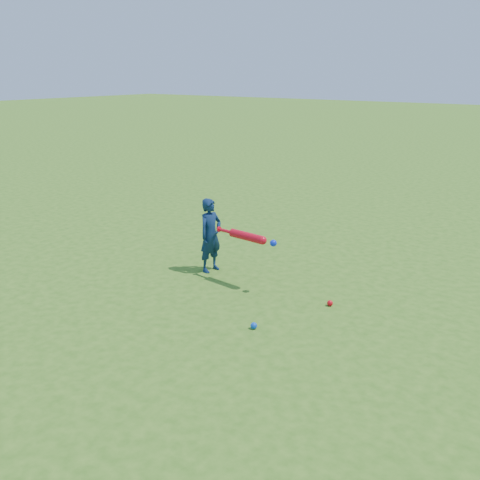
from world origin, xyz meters
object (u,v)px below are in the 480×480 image
(child, at_px, (211,235))
(ground_ball_red, at_px, (330,303))
(ground_ball_blue, at_px, (254,326))
(bat_swing, at_px, (250,237))

(child, xyz_separation_m, ground_ball_red, (1.76, -0.09, -0.45))
(child, bearing_deg, ground_ball_blue, -120.71)
(child, relative_size, bat_swing, 1.07)
(ground_ball_red, bearing_deg, ground_ball_blue, -111.39)
(child, bearing_deg, ground_ball_red, -86.76)
(ground_ball_blue, height_order, bat_swing, bat_swing)
(ground_ball_red, bearing_deg, child, 177.15)
(bat_swing, bearing_deg, ground_ball_blue, -47.51)
(child, height_order, ground_ball_blue, child)
(bat_swing, bearing_deg, child, 175.36)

